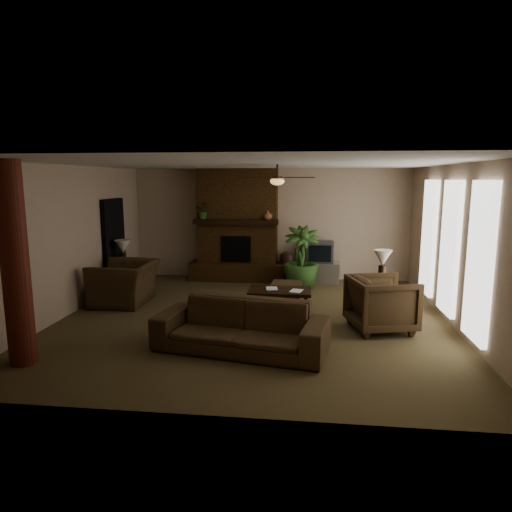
# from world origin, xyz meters

# --- Properties ---
(room_shell) EXTENTS (7.00, 7.00, 7.00)m
(room_shell) POSITION_xyz_m (0.00, 0.00, 1.40)
(room_shell) COLOR brown
(room_shell) RESTS_ON ground
(fireplace) EXTENTS (2.40, 0.70, 2.80)m
(fireplace) POSITION_xyz_m (-0.80, 3.22, 1.16)
(fireplace) COLOR #553416
(fireplace) RESTS_ON ground
(windows) EXTENTS (0.08, 3.65, 2.35)m
(windows) POSITION_xyz_m (3.45, 0.20, 1.35)
(windows) COLOR white
(windows) RESTS_ON ground
(log_column) EXTENTS (0.36, 0.36, 2.80)m
(log_column) POSITION_xyz_m (-2.95, -2.40, 1.40)
(log_column) COLOR maroon
(log_column) RESTS_ON ground
(doorway) EXTENTS (0.10, 1.00, 2.10)m
(doorway) POSITION_xyz_m (-3.44, 1.80, 1.05)
(doorway) COLOR black
(doorway) RESTS_ON ground
(ceiling_fan) EXTENTS (1.35, 1.35, 0.37)m
(ceiling_fan) POSITION_xyz_m (0.40, 0.30, 2.53)
(ceiling_fan) COLOR black
(ceiling_fan) RESTS_ON ceiling
(sofa) EXTENTS (2.65, 1.21, 1.00)m
(sofa) POSITION_xyz_m (0.00, -1.58, 0.50)
(sofa) COLOR #43311C
(sofa) RESTS_ON ground
(armchair_left) EXTENTS (0.88, 1.33, 1.15)m
(armchair_left) POSITION_xyz_m (-2.76, 0.72, 0.57)
(armchair_left) COLOR #43311C
(armchair_left) RESTS_ON ground
(armchair_right) EXTENTS (1.14, 1.19, 1.02)m
(armchair_right) POSITION_xyz_m (2.23, -0.40, 0.51)
(armchair_right) COLOR #43311C
(armchair_right) RESTS_ON ground
(coffee_table) EXTENTS (1.20, 0.70, 0.43)m
(coffee_table) POSITION_xyz_m (0.45, 0.51, 0.37)
(coffee_table) COLOR black
(coffee_table) RESTS_ON ground
(ottoman) EXTENTS (0.64, 0.64, 0.40)m
(ottoman) POSITION_xyz_m (0.54, 1.24, 0.20)
(ottoman) COLOR #43311C
(ottoman) RESTS_ON ground
(tv_stand) EXTENTS (0.87, 0.53, 0.50)m
(tv_stand) POSITION_xyz_m (1.33, 3.15, 0.25)
(tv_stand) COLOR #BABABC
(tv_stand) RESTS_ON ground
(tv) EXTENTS (0.67, 0.55, 0.52)m
(tv) POSITION_xyz_m (1.28, 3.14, 0.76)
(tv) COLOR #3D3C3F
(tv) RESTS_ON tv_stand
(floor_vase) EXTENTS (0.34, 0.34, 0.77)m
(floor_vase) POSITION_xyz_m (0.47, 3.13, 0.43)
(floor_vase) COLOR #32221B
(floor_vase) RESTS_ON ground
(floor_plant) EXTENTS (1.04, 1.58, 0.82)m
(floor_plant) POSITION_xyz_m (0.82, 2.37, 0.41)
(floor_plant) COLOR #2F5120
(floor_plant) RESTS_ON ground
(side_table_left) EXTENTS (0.66, 0.66, 0.55)m
(side_table_left) POSITION_xyz_m (-3.15, 1.64, 0.28)
(side_table_left) COLOR black
(side_table_left) RESTS_ON ground
(lamp_left) EXTENTS (0.42, 0.42, 0.65)m
(lamp_left) POSITION_xyz_m (-3.15, 1.60, 1.00)
(lamp_left) COLOR black
(lamp_left) RESTS_ON side_table_left
(side_table_right) EXTENTS (0.56, 0.56, 0.55)m
(side_table_right) POSITION_xyz_m (2.42, 0.75, 0.28)
(side_table_right) COLOR black
(side_table_right) RESTS_ON ground
(lamp_right) EXTENTS (0.45, 0.45, 0.65)m
(lamp_right) POSITION_xyz_m (2.41, 0.77, 1.00)
(lamp_right) COLOR black
(lamp_right) RESTS_ON side_table_right
(mantel_plant) EXTENTS (0.48, 0.51, 0.33)m
(mantel_plant) POSITION_xyz_m (-1.62, 3.02, 1.72)
(mantel_plant) COLOR #2F5120
(mantel_plant) RESTS_ON fireplace
(mantel_vase) EXTENTS (0.28, 0.29, 0.22)m
(mantel_vase) POSITION_xyz_m (-0.01, 2.98, 1.67)
(mantel_vase) COLOR #9A603D
(mantel_vase) RESTS_ON fireplace
(book_a) EXTENTS (0.22, 0.06, 0.29)m
(book_a) POSITION_xyz_m (0.19, 0.48, 0.57)
(book_a) COLOR #999999
(book_a) RESTS_ON coffee_table
(book_b) EXTENTS (0.21, 0.08, 0.29)m
(book_b) POSITION_xyz_m (0.67, 0.41, 0.58)
(book_b) COLOR #999999
(book_b) RESTS_ON coffee_table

